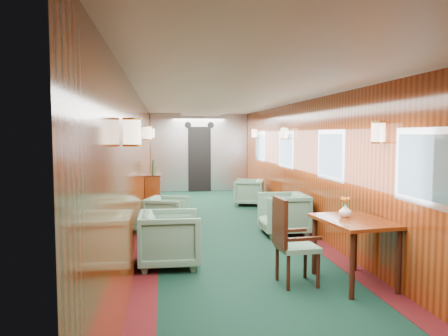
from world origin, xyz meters
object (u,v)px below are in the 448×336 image
(side_chair, at_px, (290,238))
(armchair_left_far, at_px, (167,214))
(armchair_left_near, at_px, (170,239))
(armchair_right_near, at_px, (283,214))
(credenza, at_px, (153,194))
(armchair_right_far, at_px, (249,192))
(dining_table, at_px, (354,230))

(side_chair, distance_m, armchair_left_far, 3.38)
(armchair_left_near, xyz_separation_m, armchair_right_near, (2.03, 1.60, -0.00))
(credenza, height_order, armchair_right_far, credenza)
(side_chair, bearing_deg, dining_table, -9.54)
(credenza, bearing_deg, armchair_right_near, -41.09)
(dining_table, bearing_deg, armchair_right_far, 84.25)
(armchair_right_near, bearing_deg, credenza, -131.15)
(dining_table, relative_size, armchair_right_near, 1.37)
(dining_table, height_order, armchair_right_near, dining_table)
(armchair_right_near, xyz_separation_m, armchair_right_far, (0.01, 3.22, -0.05))
(credenza, bearing_deg, armchair_left_far, -79.33)
(armchair_right_near, distance_m, armchair_right_far, 3.22)
(dining_table, height_order, credenza, credenza)
(side_chair, distance_m, credenza, 4.87)
(armchair_left_near, bearing_deg, side_chair, -123.42)
(credenza, bearing_deg, dining_table, -62.08)
(armchair_left_near, bearing_deg, armchair_right_far, -22.26)
(side_chair, xyz_separation_m, armchair_right_near, (0.65, 2.54, -0.20))
(armchair_left_near, bearing_deg, armchair_left_far, 1.08)
(side_chair, distance_m, armchair_left_near, 1.68)
(armchair_left_far, distance_m, armchair_right_near, 2.11)
(armchair_left_far, distance_m, armchair_right_far, 3.38)
(side_chair, bearing_deg, armchair_left_far, 109.51)
(credenza, relative_size, armchair_left_near, 1.48)
(credenza, xyz_separation_m, armchair_left_far, (0.28, -1.50, -0.16))
(side_chair, bearing_deg, credenza, 105.22)
(dining_table, bearing_deg, armchair_left_far, 117.84)
(side_chair, distance_m, armchair_right_near, 2.63)
(side_chair, relative_size, credenza, 0.86)
(armchair_left_near, distance_m, armchair_right_near, 2.59)
(credenza, xyz_separation_m, armchair_right_near, (2.33, -2.03, -0.11))
(armchair_right_near, bearing_deg, armchair_left_near, -51.74)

